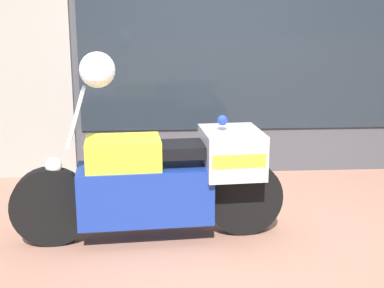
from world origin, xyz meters
TOP-DOWN VIEW (x-y plane):
  - ground_plane at (0.00, 0.00)m, footprint 60.00×60.00m
  - shop_building at (-0.40, 2.00)m, footprint 5.08×0.55m
  - window_display at (0.41, 2.03)m, footprint 3.65×0.30m
  - paramedic_motorcycle at (-0.53, -0.11)m, footprint 2.34×0.67m
  - white_helmet at (-1.05, -0.15)m, footprint 0.29×0.29m

SIDE VIEW (x-z plane):
  - ground_plane at x=0.00m, z-range 0.00..0.00m
  - window_display at x=0.41m, z-range -0.56..1.55m
  - paramedic_motorcycle at x=-0.53m, z-range -0.12..1.21m
  - white_helmet at x=-1.05m, z-range 1.33..1.62m
  - shop_building at x=-0.40m, z-range 0.01..3.22m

